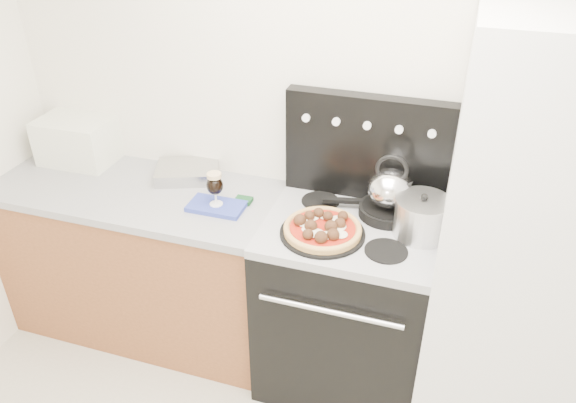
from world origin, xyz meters
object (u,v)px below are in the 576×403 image
at_px(base_cabinet, 147,263).
at_px(pizza, 323,227).
at_px(stove_body, 345,307).
at_px(tea_kettle, 390,186).
at_px(pizza_pan, 322,233).
at_px(stock_pot, 421,218).
at_px(oven_mitt, 217,206).
at_px(skillet, 387,211).
at_px(beer_glass, 215,189).
at_px(toaster_oven, 78,140).
at_px(fridge, 520,251).

bearing_deg(base_cabinet, pizza, -7.64).
distance_m(stove_body, tea_kettle, 0.66).
height_order(pizza_pan, stock_pot, stock_pot).
relative_size(oven_mitt, stock_pot, 1.15).
xyz_separation_m(skillet, stock_pot, (0.16, -0.11, 0.06)).
bearing_deg(pizza, skillet, 44.67).
bearing_deg(stock_pot, stove_body, -176.84).
height_order(beer_glass, tea_kettle, tea_kettle).
distance_m(stove_body, toaster_oven, 1.66).
xyz_separation_m(toaster_oven, stock_pot, (1.83, -0.19, -0.02)).
bearing_deg(stove_body, skillet, 42.84).
height_order(stove_body, pizza, pizza).
bearing_deg(tea_kettle, stock_pot, -19.67).
relative_size(pizza, tea_kettle, 1.55).
height_order(oven_mitt, skillet, skillet).
height_order(stove_body, skillet, skillet).
bearing_deg(tea_kettle, stove_body, -121.17).
height_order(fridge, beer_glass, fridge).
relative_size(beer_glass, skillet, 0.65).
bearing_deg(base_cabinet, stove_body, -1.30).
xyz_separation_m(fridge, toaster_oven, (-2.24, 0.23, 0.07)).
height_order(tea_kettle, stock_pot, tea_kettle).
bearing_deg(tea_kettle, pizza, -119.34).
xyz_separation_m(fridge, pizza_pan, (-0.80, -0.08, -0.02)).
height_order(beer_glass, stock_pot, beer_glass).
relative_size(fridge, stock_pot, 8.36).
bearing_deg(pizza_pan, base_cabinet, 172.36).
xyz_separation_m(fridge, skillet, (-0.56, 0.15, -0.01)).
bearing_deg(pizza_pan, toaster_oven, 167.48).
distance_m(base_cabinet, pizza_pan, 1.13).
bearing_deg(skillet, fridge, -15.27).
bearing_deg(tea_kettle, pizza_pan, -119.34).
height_order(toaster_oven, pizza, toaster_oven).
relative_size(base_cabinet, beer_glass, 8.63).
height_order(oven_mitt, tea_kettle, tea_kettle).
distance_m(stove_body, skillet, 0.54).
bearing_deg(beer_glass, stove_body, 2.43).
bearing_deg(oven_mitt, stove_body, 2.43).
height_order(toaster_oven, tea_kettle, tea_kettle).
xyz_separation_m(base_cabinet, stock_pot, (1.40, -0.01, 0.57)).
xyz_separation_m(toaster_oven, beer_glass, (0.90, -0.24, -0.01)).
bearing_deg(toaster_oven, skillet, -3.47).
distance_m(oven_mitt, tea_kettle, 0.81).
height_order(pizza_pan, tea_kettle, tea_kettle).
bearing_deg(pizza_pan, skillet, 44.67).
xyz_separation_m(base_cabinet, beer_glass, (0.47, -0.05, 0.58)).
distance_m(base_cabinet, beer_glass, 0.74).
bearing_deg(pizza, fridge, 6.01).
xyz_separation_m(fridge, stock_pot, (-0.41, 0.04, 0.05)).
height_order(pizza, skillet, pizza).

